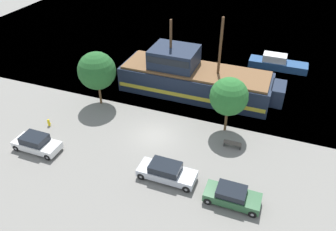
{
  "coord_description": "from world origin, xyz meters",
  "views": [
    {
      "loc": [
        9.92,
        -22.59,
        19.62
      ],
      "look_at": [
        0.63,
        2.0,
        1.2
      ],
      "focal_mm": 35.0,
      "sensor_mm": 36.0,
      "label": 1
    }
  ],
  "objects_px": {
    "moored_boat_dockside": "(277,63)",
    "parked_car_curb_rear": "(166,172)",
    "parked_car_curb_front": "(232,196)",
    "parked_car_curb_mid": "(36,143)",
    "bench_promenade_east": "(233,144)",
    "fire_hydrant": "(49,122)",
    "pirate_ship": "(193,78)"
  },
  "relations": [
    {
      "from": "fire_hydrant",
      "to": "parked_car_curb_front",
      "type": "bearing_deg",
      "value": -9.48
    },
    {
      "from": "bench_promenade_east",
      "to": "parked_car_curb_mid",
      "type": "bearing_deg",
      "value": -158.43
    },
    {
      "from": "pirate_ship",
      "to": "fire_hydrant",
      "type": "xyz_separation_m",
      "value": [
        -11.51,
        -11.23,
        -1.49
      ]
    },
    {
      "from": "parked_car_curb_mid",
      "to": "parked_car_curb_rear",
      "type": "bearing_deg",
      "value": 3.72
    },
    {
      "from": "parked_car_curb_front",
      "to": "moored_boat_dockside",
      "type": "bearing_deg",
      "value": 87.72
    },
    {
      "from": "pirate_ship",
      "to": "fire_hydrant",
      "type": "relative_size",
      "value": 23.73
    },
    {
      "from": "parked_car_curb_mid",
      "to": "fire_hydrant",
      "type": "distance_m",
      "value": 3.64
    },
    {
      "from": "pirate_ship",
      "to": "parked_car_curb_mid",
      "type": "distance_m",
      "value": 17.85
    },
    {
      "from": "parked_car_curb_mid",
      "to": "bench_promenade_east",
      "type": "xyz_separation_m",
      "value": [
        16.47,
        6.51,
        -0.3
      ]
    },
    {
      "from": "parked_car_curb_rear",
      "to": "fire_hydrant",
      "type": "relative_size",
      "value": 6.21
    },
    {
      "from": "fire_hydrant",
      "to": "pirate_ship",
      "type": "bearing_deg",
      "value": 44.29
    },
    {
      "from": "moored_boat_dockside",
      "to": "parked_car_curb_rear",
      "type": "bearing_deg",
      "value": -105.2
    },
    {
      "from": "pirate_ship",
      "to": "parked_car_curb_rear",
      "type": "relative_size",
      "value": 3.82
    },
    {
      "from": "parked_car_curb_front",
      "to": "parked_car_curb_mid",
      "type": "bearing_deg",
      "value": -179.35
    },
    {
      "from": "moored_boat_dockside",
      "to": "bench_promenade_east",
      "type": "bearing_deg",
      "value": -96.93
    },
    {
      "from": "parked_car_curb_front",
      "to": "parked_car_curb_mid",
      "type": "height_order",
      "value": "parked_car_curb_mid"
    },
    {
      "from": "pirate_ship",
      "to": "bench_promenade_east",
      "type": "xyz_separation_m",
      "value": [
        6.28,
        -8.1,
        -1.47
      ]
    },
    {
      "from": "pirate_ship",
      "to": "parked_car_curb_mid",
      "type": "relative_size",
      "value": 4.24
    },
    {
      "from": "pirate_ship",
      "to": "parked_car_curb_front",
      "type": "bearing_deg",
      "value": -62.5
    },
    {
      "from": "moored_boat_dockside",
      "to": "parked_car_curb_mid",
      "type": "height_order",
      "value": "moored_boat_dockside"
    },
    {
      "from": "fire_hydrant",
      "to": "bench_promenade_east",
      "type": "bearing_deg",
      "value": 9.99
    },
    {
      "from": "parked_car_curb_front",
      "to": "bench_promenade_east",
      "type": "xyz_separation_m",
      "value": [
        -1.22,
        6.31,
        -0.25
      ]
    },
    {
      "from": "pirate_ship",
      "to": "bench_promenade_east",
      "type": "distance_m",
      "value": 10.35
    },
    {
      "from": "parked_car_curb_front",
      "to": "fire_hydrant",
      "type": "height_order",
      "value": "parked_car_curb_front"
    },
    {
      "from": "parked_car_curb_mid",
      "to": "bench_promenade_east",
      "type": "height_order",
      "value": "parked_car_curb_mid"
    },
    {
      "from": "parked_car_curb_mid",
      "to": "parked_car_curb_rear",
      "type": "relative_size",
      "value": 0.9
    },
    {
      "from": "pirate_ship",
      "to": "parked_car_curb_mid",
      "type": "xyz_separation_m",
      "value": [
        -10.19,
        -14.61,
        -1.16
      ]
    },
    {
      "from": "parked_car_curb_front",
      "to": "parked_car_curb_rear",
      "type": "bearing_deg",
      "value": 173.82
    },
    {
      "from": "parked_car_curb_front",
      "to": "fire_hydrant",
      "type": "relative_size",
      "value": 5.47
    },
    {
      "from": "parked_car_curb_front",
      "to": "pirate_ship",
      "type": "bearing_deg",
      "value": 117.5
    },
    {
      "from": "parked_car_curb_mid",
      "to": "pirate_ship",
      "type": "bearing_deg",
      "value": 55.1
    },
    {
      "from": "fire_hydrant",
      "to": "bench_promenade_east",
      "type": "height_order",
      "value": "bench_promenade_east"
    }
  ]
}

